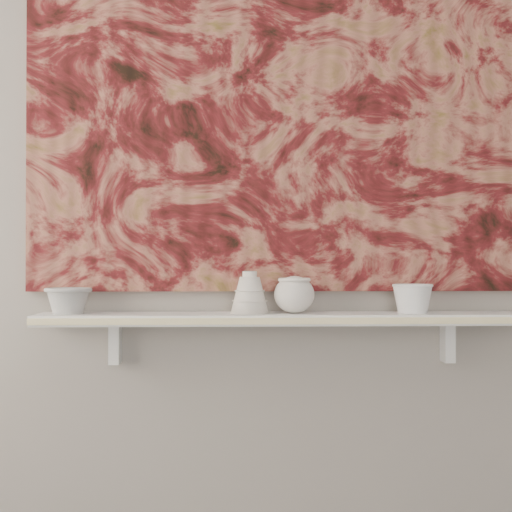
{
  "coord_description": "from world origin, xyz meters",
  "views": [
    {
      "loc": [
        -0.16,
        -0.52,
        1.07
      ],
      "look_at": [
        -0.08,
        1.49,
        1.09
      ],
      "focal_mm": 50.0,
      "sensor_mm": 36.0,
      "label": 1
    }
  ],
  "objects_px": {
    "bowl_grey": "(68,300)",
    "bell_vessel": "(250,292)",
    "painting": "(282,106)",
    "cup_cream": "(294,295)",
    "bowl_white": "(413,298)",
    "shelf": "(284,319)"
  },
  "relations": [
    {
      "from": "bowl_grey",
      "to": "bell_vessel",
      "type": "xyz_separation_m",
      "value": [
        0.51,
        0.0,
        0.02
      ]
    },
    {
      "from": "painting",
      "to": "bowl_grey",
      "type": "bearing_deg",
      "value": -172.5
    },
    {
      "from": "cup_cream",
      "to": "bowl_white",
      "type": "distance_m",
      "value": 0.34
    },
    {
      "from": "shelf",
      "to": "painting",
      "type": "xyz_separation_m",
      "value": [
        0.0,
        0.08,
        0.62
      ]
    },
    {
      "from": "painting",
      "to": "bowl_grey",
      "type": "height_order",
      "value": "painting"
    },
    {
      "from": "shelf",
      "to": "cup_cream",
      "type": "relative_size",
      "value": 12.1
    },
    {
      "from": "bell_vessel",
      "to": "bowl_grey",
      "type": "bearing_deg",
      "value": 180.0
    },
    {
      "from": "bell_vessel",
      "to": "bowl_white",
      "type": "bearing_deg",
      "value": 0.0
    },
    {
      "from": "bowl_grey",
      "to": "cup_cream",
      "type": "distance_m",
      "value": 0.64
    },
    {
      "from": "shelf",
      "to": "bell_vessel",
      "type": "xyz_separation_m",
      "value": [
        -0.1,
        0.0,
        0.08
      ]
    },
    {
      "from": "shelf",
      "to": "painting",
      "type": "relative_size",
      "value": 0.93
    },
    {
      "from": "bowl_grey",
      "to": "shelf",
      "type": "bearing_deg",
      "value": 0.0
    },
    {
      "from": "shelf",
      "to": "bowl_grey",
      "type": "bearing_deg",
      "value": 180.0
    },
    {
      "from": "cup_cream",
      "to": "bowl_white",
      "type": "height_order",
      "value": "cup_cream"
    },
    {
      "from": "painting",
      "to": "bell_vessel",
      "type": "height_order",
      "value": "painting"
    },
    {
      "from": "bell_vessel",
      "to": "bowl_white",
      "type": "distance_m",
      "value": 0.47
    },
    {
      "from": "painting",
      "to": "bowl_grey",
      "type": "relative_size",
      "value": 11.32
    },
    {
      "from": "bell_vessel",
      "to": "shelf",
      "type": "bearing_deg",
      "value": 0.0
    },
    {
      "from": "bowl_grey",
      "to": "bell_vessel",
      "type": "relative_size",
      "value": 1.1
    },
    {
      "from": "cup_cream",
      "to": "bell_vessel",
      "type": "bearing_deg",
      "value": 180.0
    },
    {
      "from": "bell_vessel",
      "to": "bowl_white",
      "type": "height_order",
      "value": "bell_vessel"
    },
    {
      "from": "shelf",
      "to": "bowl_white",
      "type": "bearing_deg",
      "value": 0.0
    }
  ]
}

